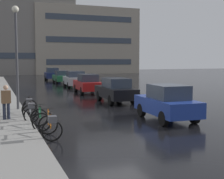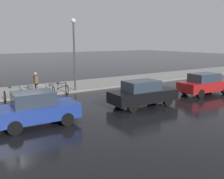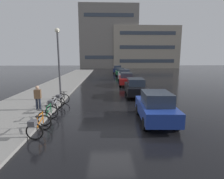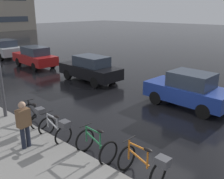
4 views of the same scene
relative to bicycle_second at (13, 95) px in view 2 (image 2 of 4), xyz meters
name	(u,v)px [view 2 (image 2 of 4)]	position (x,y,z in m)	size (l,w,h in m)	color
ground_plane	(24,113)	(3.38, -0.19, -0.41)	(140.00, 140.00, 0.00)	black
sidewalk_kerb	(113,82)	(-2.62, 9.81, -0.34)	(4.80, 60.00, 0.14)	gray
bicycle_second	(13,95)	(0.00, 0.00, 0.00)	(0.81, 1.16, 1.00)	black
bicycle_third	(37,91)	(-0.20, 1.68, 0.08)	(0.73, 1.34, 0.97)	black
bicycle_farthest	(58,89)	(-0.08, 3.23, 0.09)	(0.89, 1.40, 0.98)	black
car_blue	(37,109)	(5.81, -0.15, 0.41)	(1.90, 3.91, 1.66)	navy
car_black	(143,93)	(5.82, 6.41, 0.39)	(1.89, 4.38, 1.61)	black
car_red	(205,84)	(5.71, 12.60, 0.39)	(1.97, 4.42, 1.61)	#AD1919
pedestrian	(36,82)	(-1.23, 1.92, 0.54)	(0.42, 0.27, 1.69)	#1E2333
streetlamp	(74,46)	(-0.52, 4.80, 3.16)	(0.37, 0.37, 5.66)	#424247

